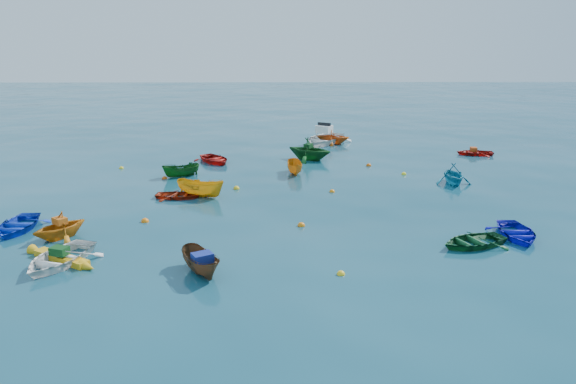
{
  "coord_description": "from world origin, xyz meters",
  "views": [
    {
      "loc": [
        -0.35,
        -24.85,
        8.94
      ],
      "look_at": [
        0.0,
        5.0,
        0.4
      ],
      "focal_mm": 35.0,
      "sensor_mm": 36.0,
      "label": 1
    }
  ],
  "objects_px": {
    "dinghy_blue_se": "(516,237)",
    "dinghy_blue_sw": "(18,230)",
    "kayak_yellow": "(62,261)",
    "dinghy_white_near": "(59,264)",
    "motorboat_white": "(324,143)"
  },
  "relations": [
    {
      "from": "dinghy_blue_sw",
      "to": "kayak_yellow",
      "type": "distance_m",
      "value": 5.1
    },
    {
      "from": "dinghy_blue_sw",
      "to": "dinghy_blue_se",
      "type": "xyz_separation_m",
      "value": [
        22.99,
        -1.21,
        0.0
      ]
    },
    {
      "from": "dinghy_blue_sw",
      "to": "dinghy_white_near",
      "type": "distance_m",
      "value": 5.33
    },
    {
      "from": "dinghy_blue_se",
      "to": "kayak_yellow",
      "type": "distance_m",
      "value": 19.69
    },
    {
      "from": "dinghy_white_near",
      "to": "motorboat_white",
      "type": "bearing_deg",
      "value": 81.28
    },
    {
      "from": "dinghy_white_near",
      "to": "kayak_yellow",
      "type": "distance_m",
      "value": 0.3
    },
    {
      "from": "dinghy_blue_se",
      "to": "kayak_yellow",
      "type": "bearing_deg",
      "value": -170.19
    },
    {
      "from": "dinghy_blue_sw",
      "to": "dinghy_blue_se",
      "type": "relative_size",
      "value": 1.06
    },
    {
      "from": "kayak_yellow",
      "to": "dinghy_blue_sw",
      "type": "bearing_deg",
      "value": 74.65
    },
    {
      "from": "dinghy_white_near",
      "to": "kayak_yellow",
      "type": "bearing_deg",
      "value": 109.88
    },
    {
      "from": "dinghy_blue_se",
      "to": "dinghy_blue_sw",
      "type": "bearing_deg",
      "value": 179.41
    },
    {
      "from": "motorboat_white",
      "to": "dinghy_white_near",
      "type": "bearing_deg",
      "value": -85.98
    },
    {
      "from": "dinghy_blue_sw",
      "to": "kayak_yellow",
      "type": "relative_size",
      "value": 0.92
    },
    {
      "from": "dinghy_white_near",
      "to": "motorboat_white",
      "type": "relative_size",
      "value": 0.71
    },
    {
      "from": "dinghy_blue_se",
      "to": "dinghy_white_near",
      "type": "bearing_deg",
      "value": -169.33
    }
  ]
}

